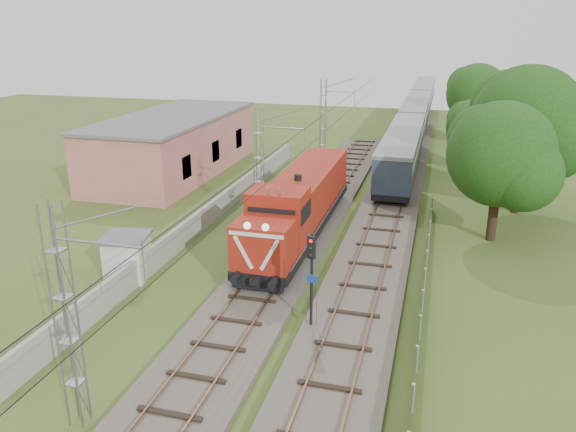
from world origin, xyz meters
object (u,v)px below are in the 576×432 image
(coach_rake, at_px, (416,112))
(relay_hut, at_px, (127,257))
(locomotive, at_px, (300,204))
(signal_post, at_px, (311,266))

(coach_rake, xyz_separation_m, relay_hut, (-12.40, -47.57, -1.20))
(locomotive, xyz_separation_m, relay_hut, (-7.40, -8.20, -1.06))
(locomotive, height_order, coach_rake, locomotive)
(locomotive, relative_size, relay_hut, 6.29)
(signal_post, height_order, relay_hut, signal_post)
(signal_post, distance_m, relay_hut, 11.23)
(locomotive, height_order, relay_hut, locomotive)
(locomotive, distance_m, coach_rake, 39.68)
(signal_post, bearing_deg, coach_rake, 88.06)
(coach_rake, height_order, relay_hut, coach_rake)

